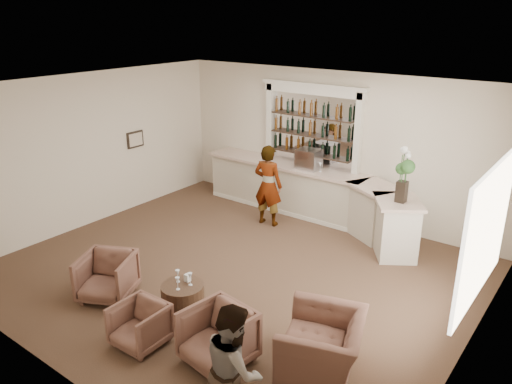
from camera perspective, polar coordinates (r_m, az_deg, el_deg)
ground at (r=9.24m, az=-2.44°, el=-9.07°), size 8.00×8.00×0.00m
room_shell at (r=8.81m, az=1.10°, el=5.88°), size 8.04×7.02×3.32m
bar_counter at (r=11.34m, az=6.49°, el=-0.34°), size 5.72×1.80×1.14m
back_bar_alcove at (r=11.44m, az=6.38°, el=7.47°), size 2.64×0.25×3.00m
cocktail_table at (r=8.04m, az=-8.34°, el=-12.02°), size 0.67×0.67×0.50m
sommelier at (r=10.88m, az=1.39°, el=0.76°), size 0.71×0.51×1.81m
guest at (r=5.80m, az=-2.50°, el=-19.50°), size 0.97×0.97×1.59m
armchair_left at (r=8.65m, az=-16.67°, el=-9.24°), size 1.10×1.12×0.77m
armchair_center at (r=7.45m, az=-13.14°, el=-14.60°), size 0.70×0.72×0.64m
armchair_right at (r=6.95m, az=-4.38°, el=-16.19°), size 0.94×0.96×0.78m
armchair_far at (r=6.86m, az=7.57°, el=-16.91°), size 1.35×1.45×0.77m
espresso_machine at (r=11.26m, az=6.05°, el=3.77°), size 0.52×0.44×0.45m
flower_vase at (r=9.48m, az=16.53°, el=2.31°), size 0.28×0.28×1.07m
wine_glass_bar_left at (r=11.17m, az=6.99°, el=2.96°), size 0.07×0.07×0.21m
wine_glass_bar_right at (r=11.11m, az=7.36°, el=2.85°), size 0.07×0.07×0.21m
wine_glass_tbl_a at (r=7.96m, az=-8.93°, el=-9.47°), size 0.07×0.07×0.21m
wine_glass_tbl_b at (r=7.85m, az=-7.53°, el=-9.83°), size 0.07×0.07×0.21m
wine_glass_tbl_c at (r=7.76m, az=-8.94°, el=-10.28°), size 0.07×0.07×0.21m
napkin_holder at (r=7.98m, az=-7.84°, el=-9.68°), size 0.08×0.08×0.12m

